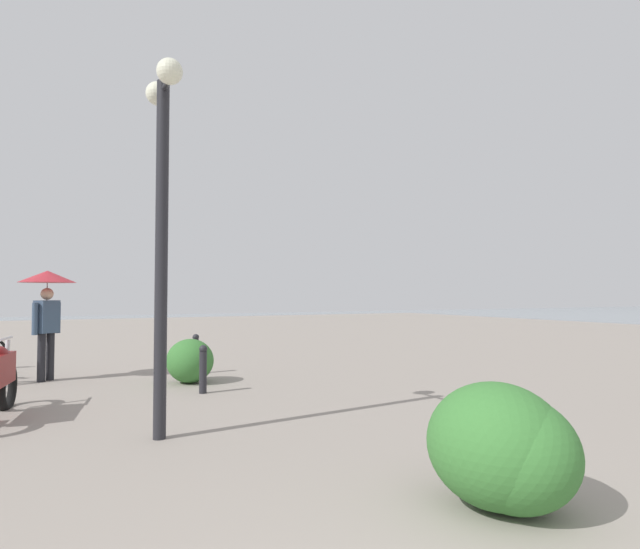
% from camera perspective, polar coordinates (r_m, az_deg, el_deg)
% --- Properties ---
extents(lamppost, '(0.98, 0.28, 4.12)m').
position_cam_1_polar(lamppost, '(6.24, -16.68, 8.49)').
color(lamppost, '#232328').
rests_on(lamppost, ground).
extents(pedestrian, '(1.00, 1.00, 2.03)m').
position_cam_1_polar(pedestrian, '(10.98, -27.38, -1.86)').
color(pedestrian, black).
rests_on(pedestrian, ground).
extents(bollard_near, '(0.13, 0.13, 0.77)m').
position_cam_1_polar(bollard_near, '(8.83, -12.52, -9.83)').
color(bollard_near, '#232328').
rests_on(bollard_near, ground).
extents(bollard_mid, '(0.13, 0.13, 0.79)m').
position_cam_1_polar(bollard_mid, '(10.99, -13.28, -8.24)').
color(bollard_mid, '#232328').
rests_on(bollard_mid, ground).
extents(shrub_low, '(1.01, 0.91, 0.86)m').
position_cam_1_polar(shrub_low, '(4.34, 19.96, -17.56)').
color(shrub_low, '#387533').
rests_on(shrub_low, ground).
extents(shrub_round, '(1.09, 0.98, 0.93)m').
position_cam_1_polar(shrub_round, '(4.36, 18.49, -17.03)').
color(shrub_round, '#387533').
rests_on(shrub_round, ground).
extents(shrub_wide, '(0.93, 0.83, 0.79)m').
position_cam_1_polar(shrub_wide, '(9.91, -13.86, -9.04)').
color(shrub_wide, '#387533').
rests_on(shrub_wide, ground).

